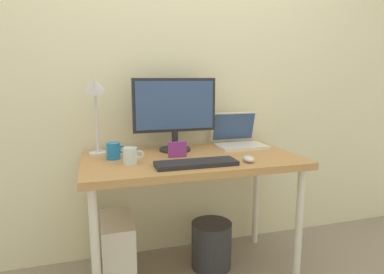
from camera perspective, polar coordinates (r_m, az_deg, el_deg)
name	(u,v)px	position (r m, az deg, el deg)	size (l,w,h in m)	color
ground_plane	(192,274)	(2.28, 0.00, -22.35)	(6.00, 6.00, 0.00)	gray
back_wall	(176,66)	(2.30, -2.82, 12.09)	(4.40, 0.04, 2.60)	beige
desk	(192,169)	(1.99, 0.00, -5.51)	(1.26, 0.66, 0.76)	#B7844C
monitor	(175,110)	(2.10, -2.96, 4.64)	(0.53, 0.20, 0.46)	#232328
laptop	(238,138)	(2.29, 7.84, -0.13)	(0.32, 0.28, 0.23)	silver
desk_lamp	(95,97)	(2.04, -16.16, 6.51)	(0.11, 0.16, 0.49)	silver
keyboard	(196,163)	(1.78, 0.73, -4.52)	(0.44, 0.14, 0.02)	#232328
mouse	(248,159)	(1.88, 9.62, -3.73)	(0.06, 0.09, 0.03)	silver
coffee_mug	(114,151)	(1.97, -13.24, -2.32)	(0.11, 0.08, 0.10)	#1E72BF
glass_cup	(131,156)	(1.84, -10.45, -3.17)	(0.11, 0.08, 0.09)	silver
photo_frame	(177,149)	(1.96, -2.53, -2.11)	(0.11, 0.02, 0.09)	purple
computer_tower	(118,253)	(2.12, -12.56, -18.70)	(0.18, 0.36, 0.42)	silver
wastebasket	(211,245)	(2.28, 3.34, -17.90)	(0.26, 0.26, 0.30)	#333338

